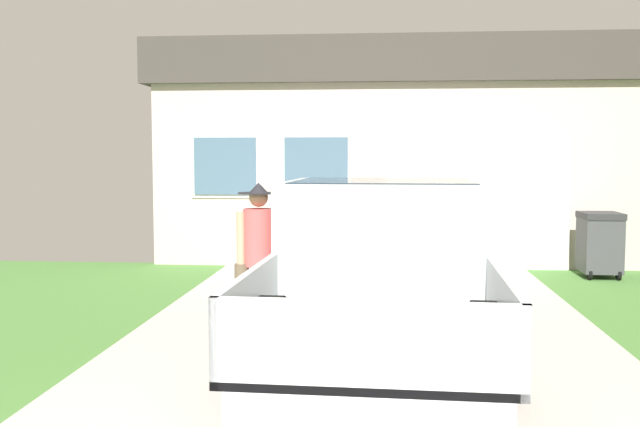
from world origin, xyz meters
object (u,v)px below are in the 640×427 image
Objects in this scene: handbag at (242,335)px; wheeled_trash_bin at (600,242)px; house_with_garage at (421,152)px; pickup_truck at (383,271)px; person_with_hat at (259,253)px.

wheeled_trash_bin is at bearing 44.19° from handbag.
wheeled_trash_bin is (2.64, -4.04, -1.46)m from house_with_garage.
wheeled_trash_bin is at bearing 54.27° from pickup_truck.
handbag is (-0.13, -0.27, -0.80)m from person_with_hat.
house_with_garage is (0.80, 8.47, 1.26)m from pickup_truck.
pickup_truck is 5.61m from wheeled_trash_bin.
house_with_garage is at bearing 75.78° from handbag.
house_with_garage reaches higher than handbag.
handbag is 9.24m from house_with_garage.
person_with_hat is 1.60× the size of wheeled_trash_bin.
person_with_hat is 0.16× the size of house_with_garage.
wheeled_trash_bin is at bearing 24.27° from person_with_hat.
wheeled_trash_bin is (4.86, 4.73, 0.43)m from handbag.
pickup_truck is 1.58m from handbag.
person_with_hat is at bearing -103.81° from house_with_garage.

